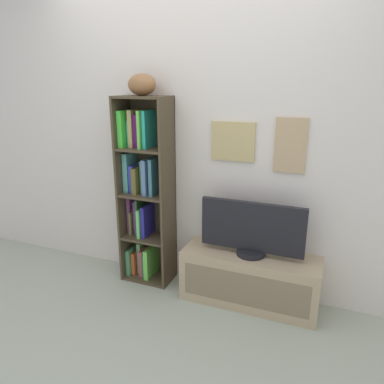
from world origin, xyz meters
TOP-DOWN VIEW (x-y plane):
  - ground at (0.00, 0.00)m, footprint 5.20×5.20m
  - back_wall at (0.00, 1.13)m, footprint 4.80×0.08m
  - bookshelf at (-0.40, 0.99)m, footprint 0.43×0.27m
  - football at (-0.37, 0.96)m, footprint 0.29×0.22m
  - tv_stand at (0.55, 0.92)m, footprint 1.06×0.35m
  - television at (0.55, 0.92)m, footprint 0.79×0.22m

SIDE VIEW (x-z plane):
  - ground at x=0.00m, z-range -0.04..0.00m
  - tv_stand at x=0.55m, z-range 0.00..0.42m
  - television at x=0.55m, z-range 0.41..0.84m
  - bookshelf at x=-0.40m, z-range -0.01..1.58m
  - back_wall at x=0.00m, z-range 0.00..2.59m
  - football at x=-0.37m, z-range 1.59..1.75m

